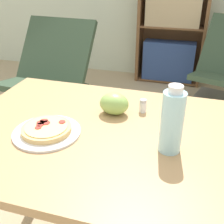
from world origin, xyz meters
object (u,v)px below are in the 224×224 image
at_px(salt_shaker, 143,106).
at_px(drink_bottle, 172,121).
at_px(bookshelf, 171,31).
at_px(grape_bunch, 114,104).
at_px(lounge_chair_near, 50,89).
at_px(pizza_on_plate, 47,130).

bearing_deg(salt_shaker, drink_bottle, -60.73).
relative_size(drink_bottle, bookshelf, 0.19).
distance_m(grape_bunch, drink_bottle, 0.35).
relative_size(salt_shaker, bookshelf, 0.05).
bearing_deg(lounge_chair_near, bookshelf, 56.49).
bearing_deg(drink_bottle, bookshelf, 95.26).
bearing_deg(grape_bunch, bookshelf, 89.32).
distance_m(drink_bottle, lounge_chair_near, 1.89).
bearing_deg(salt_shaker, pizza_on_plate, -138.98).
xyz_separation_m(lounge_chair_near, bookshelf, (0.98, 1.26, 0.33)).
relative_size(pizza_on_plate, lounge_chair_near, 0.30).
bearing_deg(bookshelf, drink_bottle, -84.74).
bearing_deg(lounge_chair_near, salt_shaker, -40.46).
distance_m(grape_bunch, bookshelf, 2.38).
xyz_separation_m(pizza_on_plate, grape_bunch, (0.21, 0.23, 0.03)).
bearing_deg(pizza_on_plate, drink_bottle, 3.09).
height_order(lounge_chair_near, bookshelf, bookshelf).
xyz_separation_m(drink_bottle, bookshelf, (-0.24, 2.58, -0.24)).
height_order(drink_bottle, salt_shaker, drink_bottle).
bearing_deg(grape_bunch, drink_bottle, -38.21).
distance_m(grape_bunch, salt_shaker, 0.13).
bearing_deg(lounge_chair_near, drink_bottle, -43.07).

